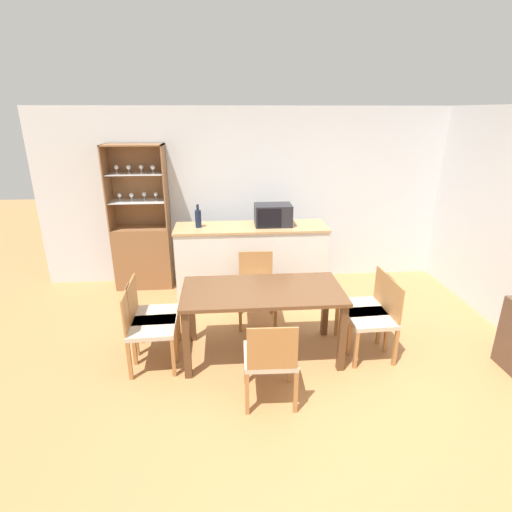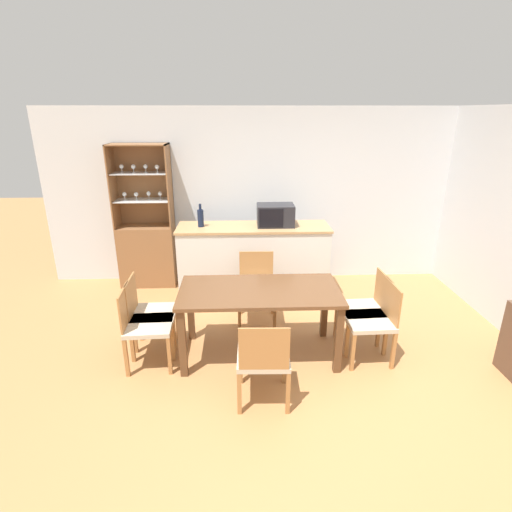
# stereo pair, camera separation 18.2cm
# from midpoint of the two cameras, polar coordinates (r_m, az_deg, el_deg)

# --- Properties ---
(ground_plane) EXTENTS (18.00, 18.00, 0.00)m
(ground_plane) POSITION_cam_midpoint_polar(r_m,az_deg,el_deg) (4.13, 5.29, -16.97)
(ground_plane) COLOR #B27A47
(wall_back) EXTENTS (6.80, 0.06, 2.55)m
(wall_back) POSITION_cam_midpoint_polar(r_m,az_deg,el_deg) (6.03, 1.46, 8.49)
(wall_back) COLOR silver
(wall_back) RESTS_ON ground_plane
(kitchen_counter) EXTENTS (2.05, 0.60, 1.02)m
(kitchen_counter) POSITION_cam_midpoint_polar(r_m,az_deg,el_deg) (5.53, -1.63, -0.83)
(kitchen_counter) COLOR silver
(kitchen_counter) RESTS_ON ground_plane
(display_cabinet) EXTENTS (0.81, 0.39, 2.06)m
(display_cabinet) POSITION_cam_midpoint_polar(r_m,az_deg,el_deg) (6.10, -16.66, 1.25)
(display_cabinet) COLOR brown
(display_cabinet) RESTS_ON ground_plane
(dining_table) EXTENTS (1.65, 0.81, 0.76)m
(dining_table) POSITION_cam_midpoint_polar(r_m,az_deg,el_deg) (4.13, -0.35, -6.12)
(dining_table) COLOR brown
(dining_table) RESTS_ON ground_plane
(dining_chair_head_near) EXTENTS (0.47, 0.47, 0.85)m
(dining_chair_head_near) POSITION_cam_midpoint_polar(r_m,az_deg,el_deg) (3.59, 0.55, -14.36)
(dining_chair_head_near) COLOR #C1B299
(dining_chair_head_near) RESTS_ON ground_plane
(dining_chair_side_left_near) EXTENTS (0.48, 0.48, 0.85)m
(dining_chair_side_left_near) POSITION_cam_midpoint_polar(r_m,az_deg,el_deg) (4.21, -16.48, -9.73)
(dining_chair_side_left_near) COLOR #C1B299
(dining_chair_side_left_near) RESTS_ON ground_plane
(dining_chair_side_left_far) EXTENTS (0.47, 0.47, 0.85)m
(dining_chair_side_left_far) POSITION_cam_midpoint_polar(r_m,az_deg,el_deg) (4.42, -15.88, -8.17)
(dining_chair_side_left_far) COLOR #C1B299
(dining_chair_side_left_far) RESTS_ON ground_plane
(dining_chair_side_right_far) EXTENTS (0.48, 0.48, 0.85)m
(dining_chair_side_right_far) POSITION_cam_midpoint_polar(r_m,az_deg,el_deg) (4.56, 14.41, -7.08)
(dining_chair_side_right_far) COLOR #C1B299
(dining_chair_side_right_far) RESTS_ON ground_plane
(dining_chair_side_right_near) EXTENTS (0.47, 0.47, 0.85)m
(dining_chair_side_right_near) POSITION_cam_midpoint_polar(r_m,az_deg,el_deg) (4.36, 15.41, -8.51)
(dining_chair_side_right_near) COLOR #C1B299
(dining_chair_side_right_near) RESTS_ON ground_plane
(dining_chair_head_far) EXTENTS (0.46, 0.46, 0.85)m
(dining_chair_head_far) POSITION_cam_midpoint_polar(r_m,az_deg,el_deg) (4.90, -0.99, -4.48)
(dining_chair_head_far) COLOR #C1B299
(dining_chair_head_far) RESTS_ON ground_plane
(microwave) EXTENTS (0.49, 0.34, 0.29)m
(microwave) POSITION_cam_midpoint_polar(r_m,az_deg,el_deg) (5.37, 1.47, 5.88)
(microwave) COLOR #232328
(microwave) RESTS_ON kitchen_counter
(wine_bottle) EXTENTS (0.08, 0.08, 0.31)m
(wine_bottle) POSITION_cam_midpoint_polar(r_m,az_deg,el_deg) (5.35, -9.24, 5.35)
(wine_bottle) COLOR #141E38
(wine_bottle) RESTS_ON kitchen_counter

